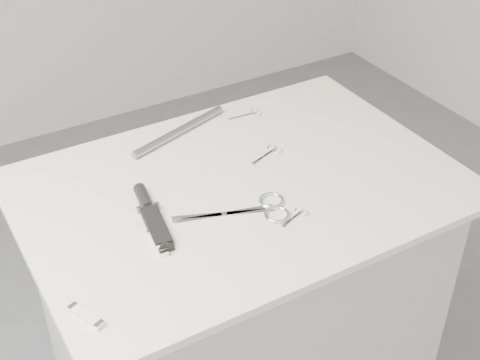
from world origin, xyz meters
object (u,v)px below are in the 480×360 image
pocket_knife_a (86,316)px  pocket_knife_b (157,243)px  large_shears (256,210)px  tiny_scissors (296,216)px  sheathed_knife (150,213)px  embroidery_scissors_b (249,114)px  embroidery_scissors_a (269,153)px  metal_rail (179,131)px  plinth (241,324)px

pocket_knife_a → pocket_knife_b: size_ratio=0.97×
large_shears → pocket_knife_a: size_ratio=3.12×
tiny_scissors → sheathed_knife: 0.32m
sheathed_knife → pocket_knife_b: bearing=173.6°
pocket_knife_a → embroidery_scissors_b: bearing=-74.5°
embroidery_scissors_a → tiny_scissors: 0.25m
embroidery_scissors_b → tiny_scissors: 0.45m
large_shears → tiny_scissors: (0.07, -0.06, -0.00)m
embroidery_scissors_a → tiny_scissors: same height
large_shears → pocket_knife_b: bearing=-162.3°
embroidery_scissors_a → pocket_knife_a: bearing=-172.4°
embroidery_scissors_b → metal_rail: metal_rail is taller
sheathed_knife → pocket_knife_a: bearing=143.1°
tiny_scissors → pocket_knife_b: (-0.30, 0.07, 0.00)m
metal_rail → tiny_scissors: bearing=-80.7°
pocket_knife_b → metal_rail: 0.43m
sheathed_knife → pocket_knife_b: 0.10m
tiny_scissors → embroidery_scissors_b: bearing=52.9°
embroidery_scissors_b → metal_rail: (-0.21, 0.00, 0.01)m
large_shears → embroidery_scissors_b: (0.20, 0.37, -0.00)m
embroidery_scissors_b → sheathed_knife: size_ratio=0.44×
large_shears → embroidery_scissors_a: size_ratio=2.48×
embroidery_scissors_a → embroidery_scissors_b: bearing=54.3°
plinth → sheathed_knife: bearing=-179.1°
plinth → metal_rail: 0.55m
embroidery_scissors_a → pocket_knife_a: (-0.58, -0.29, 0.00)m
pocket_knife_b → tiny_scissors: bearing=-97.8°
pocket_knife_a → pocket_knife_b: same height
sheathed_knife → metal_rail: size_ratio=0.70×
tiny_scissors → pocket_knife_a: size_ratio=0.99×
pocket_knife_b → plinth: bearing=-64.3°
large_shears → sheathed_knife: (-0.21, 0.10, 0.00)m
embroidery_scissors_a → sheathed_knife: size_ratio=0.47×
tiny_scissors → pocket_knife_b: bearing=148.4°
pocket_knife_a → sheathed_knife: bearing=-67.8°
plinth → embroidery_scissors_a: (0.13, 0.08, 0.47)m
embroidery_scissors_a → embroidery_scissors_b: (0.05, 0.19, -0.00)m
pocket_knife_b → embroidery_scissors_a: bearing=-60.9°
plinth → tiny_scissors: tiny_scissors is taller
plinth → embroidery_scissors_b: (0.18, 0.26, 0.47)m
tiny_scissors → pocket_knife_b: size_ratio=0.95×
embroidery_scissors_b → sheathed_knife: (-0.41, -0.27, 0.01)m
large_shears → sheathed_knife: bearing=173.1°
plinth → embroidery_scissors_b: size_ratio=9.52×
embroidery_scissors_a → metal_rail: metal_rail is taller
tiny_scissors → metal_rail: metal_rail is taller
large_shears → tiny_scissors: large_shears is taller
large_shears → embroidery_scissors_b: size_ratio=2.65×
embroidery_scissors_b → pocket_knife_a: (-0.63, -0.48, 0.00)m
embroidery_scissors_b → metal_rail: 0.21m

